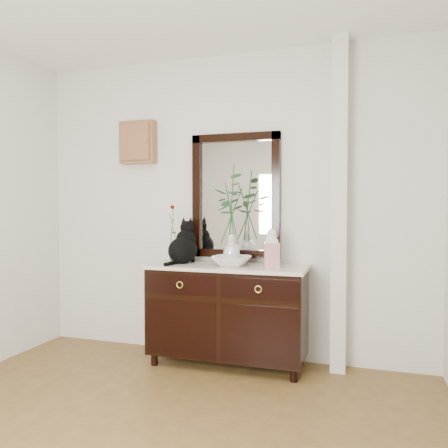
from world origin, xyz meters
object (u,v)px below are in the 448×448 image
(cat, at_px, (183,242))
(ginger_jar, at_px, (272,248))
(sideboard, at_px, (228,309))
(lotus_bowl, at_px, (231,261))

(cat, bearing_deg, ginger_jar, 4.24)
(sideboard, bearing_deg, cat, 179.23)
(sideboard, relative_size, lotus_bowl, 4.05)
(sideboard, distance_m, lotus_bowl, 0.42)
(cat, relative_size, ginger_jar, 1.17)
(cat, height_order, lotus_bowl, cat)
(lotus_bowl, bearing_deg, ginger_jar, -5.89)
(lotus_bowl, relative_size, ginger_jar, 1.01)
(sideboard, xyz_separation_m, cat, (-0.41, 0.01, 0.57))
(sideboard, xyz_separation_m, ginger_jar, (0.39, -0.06, 0.54))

